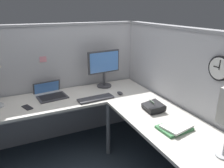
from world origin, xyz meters
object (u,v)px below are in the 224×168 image
Objects in this scene: computer_mouse at (120,93)px; office_phone at (154,107)px; monitor at (104,66)px; book_stack at (175,127)px; laptop at (50,93)px; cell_phone at (27,107)px; keyboard at (96,99)px; wall_clock at (220,68)px.

office_phone is at bearing -78.61° from computer_mouse.
monitor is 1.35m from book_stack.
laptop is 1.57m from book_stack.
laptop is 0.40m from cell_phone.
computer_mouse is at bearing 0.84° from keyboard.
computer_mouse is at bearing -25.09° from cell_phone.
laptop is 1.90× the size of wall_clock.
computer_mouse is (0.33, 0.02, 0.01)m from keyboard.
monitor is 1.11m from cell_phone.
office_phone is 0.99× the size of wall_clock.
wall_clock is at bearing -70.13° from monitor.
book_stack is at bearing -70.32° from keyboard.
office_phone is (0.92, -0.91, 0.01)m from laptop.
office_phone is at bearing 83.12° from book_stack.
cell_phone is (-1.03, -0.28, -0.29)m from monitor.
book_stack is at bearing -96.88° from office_phone.
wall_clock reaches higher than keyboard.
monitor is 0.54m from keyboard.
book_stack is (0.40, -0.94, 0.01)m from keyboard.
wall_clock is at bearing -67.02° from computer_mouse.
cell_phone is 0.65× the size of wall_clock.
office_phone is at bearing -49.05° from cell_phone.
computer_mouse is at bearing 101.39° from office_phone.
monitor is 1.16× the size of keyboard.
keyboard is 0.34m from computer_mouse.
keyboard is 1.02m from book_stack.
cell_phone is 1.56m from book_stack.
office_phone reaches higher than keyboard.
laptop is at bearing 123.65° from book_stack.
laptop is at bearing 132.18° from wall_clock.
office_phone is (1.21, -0.64, 0.03)m from cell_phone.
keyboard is 0.77m from cell_phone.
book_stack is at bearing -86.13° from computer_mouse.
monitor is 3.47× the size of cell_phone.
keyboard is at bearing -125.68° from monitor.
computer_mouse is (0.06, -0.35, -0.28)m from monitor.
laptop reaches higher than book_stack.
keyboard is 1.98× the size of office_phone.
book_stack is (1.16, -1.04, 0.02)m from cell_phone.
wall_clock is (0.77, -1.00, 0.53)m from keyboard.
computer_mouse is 0.72× the size of cell_phone.
keyboard is 4.13× the size of computer_mouse.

